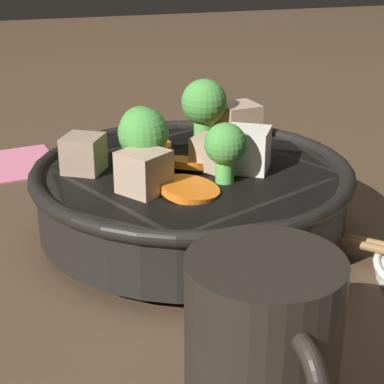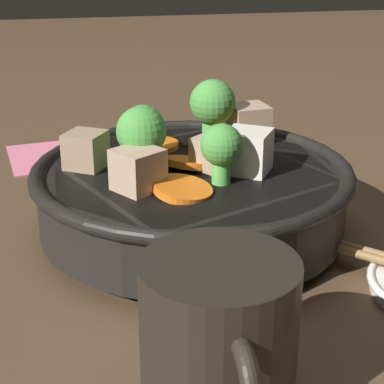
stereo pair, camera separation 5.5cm
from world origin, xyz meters
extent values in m
plane|color=#4C3826|center=(0.00, 0.00, 0.00)|extent=(3.00, 3.00, 0.00)
cylinder|color=black|center=(0.00, 0.00, 0.01)|extent=(0.14, 0.14, 0.01)
cylinder|color=black|center=(0.00, 0.00, 0.03)|extent=(0.26, 0.26, 0.05)
torus|color=black|center=(0.00, 0.00, 0.06)|extent=(0.27, 0.27, 0.01)
cylinder|color=brown|center=(0.00, 0.00, 0.05)|extent=(0.25, 0.25, 0.03)
cylinder|color=orange|center=(-0.07, -0.02, 0.06)|extent=(0.05, 0.05, 0.01)
cylinder|color=orange|center=(-0.01, 0.00, 0.06)|extent=(0.06, 0.06, 0.02)
cylinder|color=orange|center=(-0.05, 0.05, 0.06)|extent=(0.06, 0.06, 0.01)
cylinder|color=orange|center=(0.05, -0.02, 0.06)|extent=(0.06, 0.06, 0.01)
cylinder|color=#59B84C|center=(0.01, -0.04, 0.07)|extent=(0.02, 0.02, 0.02)
sphere|color=#47933D|center=(0.01, -0.04, 0.10)|extent=(0.04, 0.04, 0.04)
cylinder|color=#59B84C|center=(-0.03, -0.04, 0.07)|extent=(0.02, 0.02, 0.02)
sphere|color=#47933D|center=(-0.03, -0.04, 0.09)|extent=(0.04, 0.04, 0.04)
cylinder|color=#59B84C|center=(-0.07, 0.03, 0.07)|extent=(0.02, 0.02, 0.03)
sphere|color=#47933D|center=(-0.07, 0.03, 0.10)|extent=(0.04, 0.04, 0.04)
cylinder|color=#59B84C|center=(0.03, 0.02, 0.07)|extent=(0.02, 0.02, 0.02)
sphere|color=#47933D|center=(0.03, 0.02, 0.09)|extent=(0.03, 0.03, 0.03)
cube|color=#9E7F66|center=(-0.03, -0.09, 0.08)|extent=(0.04, 0.04, 0.03)
cube|color=tan|center=(0.03, -0.05, 0.08)|extent=(0.05, 0.05, 0.03)
cube|color=silver|center=(0.01, 0.04, 0.08)|extent=(0.05, 0.05, 0.04)
cube|color=tan|center=(0.00, 0.02, 0.07)|extent=(0.04, 0.04, 0.03)
cube|color=tan|center=(-0.07, 0.07, 0.08)|extent=(0.04, 0.04, 0.03)
cylinder|color=black|center=(0.22, -0.03, 0.05)|extent=(0.08, 0.08, 0.09)
torus|color=black|center=(0.26, -0.03, 0.05)|extent=(0.05, 0.01, 0.05)
cube|color=#D16B84|center=(-0.23, -0.13, 0.00)|extent=(0.12, 0.09, 0.00)
camera|label=1|loc=(0.48, -0.16, 0.25)|focal=60.00mm
camera|label=2|loc=(0.50, -0.10, 0.25)|focal=60.00mm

